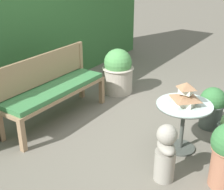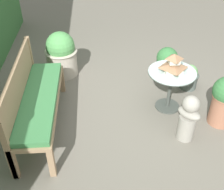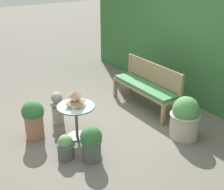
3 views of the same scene
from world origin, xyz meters
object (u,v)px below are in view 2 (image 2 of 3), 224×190
object	(u,v)px
potted_plant_bench_right	(166,63)
potted_plant_table_far	(189,77)
pagoda_birdhouse	(173,64)
garden_bench	(40,101)
garden_bust	(188,118)
patio_table	(171,80)
potted_plant_hedge_corner	(61,54)

from	to	relation	value
potted_plant_bench_right	potted_plant_table_far	world-z (taller)	potted_plant_bench_right
pagoda_birdhouse	potted_plant_bench_right	xyz separation A→B (m)	(0.66, -0.11, -0.37)
garden_bench	garden_bust	bearing A→B (deg)	-100.39
patio_table	potted_plant_hedge_corner	bearing A→B (deg)	56.98
garden_bench	potted_plant_bench_right	size ratio (longest dim) A/B	2.91
garden_bench	potted_plant_bench_right	distance (m)	1.94
patio_table	potted_plant_table_far	bearing A→B (deg)	-43.06
potted_plant_bench_right	garden_bust	bearing A→B (deg)	178.01
garden_bench	patio_table	distance (m)	1.61
garden_bust	pagoda_birdhouse	bearing A→B (deg)	-35.99
garden_bench	potted_plant_hedge_corner	world-z (taller)	potted_plant_hedge_corner
patio_table	potted_plant_bench_right	world-z (taller)	patio_table
potted_plant_table_far	garden_bust	bearing A→B (deg)	161.75
potted_plant_table_far	potted_plant_hedge_corner	world-z (taller)	potted_plant_hedge_corner
potted_plant_hedge_corner	garden_bust	bearing A→B (deg)	-134.99
potted_plant_table_far	potted_plant_hedge_corner	xyz separation A→B (m)	(0.51, 1.83, 0.16)
potted_plant_bench_right	patio_table	bearing A→B (deg)	170.44
pagoda_birdhouse	patio_table	bearing A→B (deg)	97.13
patio_table	garden_bench	bearing A→B (deg)	99.51
garden_bench	patio_table	bearing A→B (deg)	-80.49
garden_bench	potted_plant_bench_right	world-z (taller)	potted_plant_bench_right
patio_table	potted_plant_table_far	distance (m)	0.63
pagoda_birdhouse	garden_bust	world-z (taller)	pagoda_birdhouse
garden_bench	patio_table	world-z (taller)	patio_table
garden_bust	potted_plant_hedge_corner	xyz separation A→B (m)	(1.50, 1.50, 0.04)
patio_table	garden_bust	world-z (taller)	garden_bust
patio_table	pagoda_birdhouse	size ratio (longest dim) A/B	2.17
pagoda_birdhouse	potted_plant_table_far	world-z (taller)	pagoda_birdhouse
potted_plant_bench_right	potted_plant_hedge_corner	distance (m)	1.57
garden_bench	potted_plant_table_far	bearing A→B (deg)	-70.81
potted_plant_bench_right	pagoda_birdhouse	bearing A→B (deg)	170.44
patio_table	garden_bust	bearing A→B (deg)	-173.11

